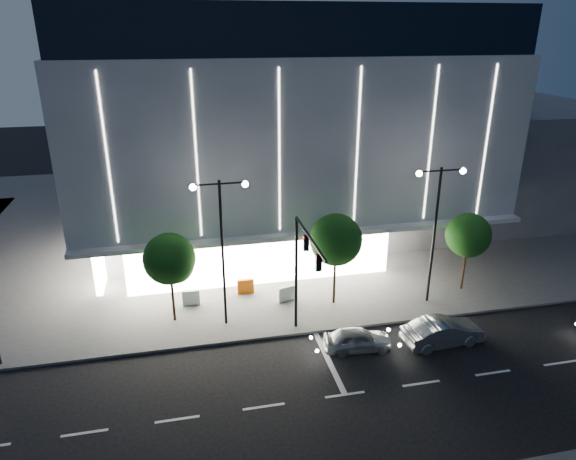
{
  "coord_description": "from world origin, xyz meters",
  "views": [
    {
      "loc": [
        -4.98,
        -20.68,
        16.6
      ],
      "look_at": [
        1.22,
        8.02,
        5.0
      ],
      "focal_mm": 32.0,
      "sensor_mm": 36.0,
      "label": 1
    }
  ],
  "objects_px": {
    "street_lamp_west": "(222,233)",
    "car_lead": "(358,339)",
    "traffic_mast": "(303,261)",
    "barrier_c": "(246,286)",
    "car_second": "(443,332)",
    "barrier_b": "(191,298)",
    "street_lamp_east": "(436,216)",
    "tree_mid": "(336,242)",
    "barrier_d": "(286,294)",
    "tree_right": "(468,237)",
    "tree_left": "(170,261)"
  },
  "relations": [
    {
      "from": "tree_left",
      "to": "car_second",
      "type": "relative_size",
      "value": 1.23
    },
    {
      "from": "car_lead",
      "to": "street_lamp_east",
      "type": "bearing_deg",
      "value": -51.5
    },
    {
      "from": "car_second",
      "to": "barrier_b",
      "type": "xyz_separation_m",
      "value": [
        -13.62,
        7.17,
        -0.11
      ]
    },
    {
      "from": "traffic_mast",
      "to": "barrier_c",
      "type": "xyz_separation_m",
      "value": [
        -2.35,
        6.09,
        -4.38
      ]
    },
    {
      "from": "street_lamp_west",
      "to": "street_lamp_east",
      "type": "height_order",
      "value": "same"
    },
    {
      "from": "barrier_b",
      "to": "traffic_mast",
      "type": "bearing_deg",
      "value": -37.0
    },
    {
      "from": "tree_right",
      "to": "barrier_b",
      "type": "bearing_deg",
      "value": 174.79
    },
    {
      "from": "street_lamp_east",
      "to": "tree_left",
      "type": "distance_m",
      "value": 16.12
    },
    {
      "from": "traffic_mast",
      "to": "street_lamp_west",
      "type": "bearing_deg",
      "value": 146.35
    },
    {
      "from": "traffic_mast",
      "to": "tree_right",
      "type": "relative_size",
      "value": 1.28
    },
    {
      "from": "car_second",
      "to": "tree_mid",
      "type": "bearing_deg",
      "value": 35.09
    },
    {
      "from": "traffic_mast",
      "to": "street_lamp_east",
      "type": "distance_m",
      "value": 9.43
    },
    {
      "from": "street_lamp_west",
      "to": "tree_mid",
      "type": "height_order",
      "value": "street_lamp_west"
    },
    {
      "from": "street_lamp_west",
      "to": "barrier_d",
      "type": "relative_size",
      "value": 8.18
    },
    {
      "from": "street_lamp_east",
      "to": "car_lead",
      "type": "relative_size",
      "value": 2.36
    },
    {
      "from": "street_lamp_east",
      "to": "barrier_c",
      "type": "bearing_deg",
      "value": 163.22
    },
    {
      "from": "barrier_b",
      "to": "barrier_d",
      "type": "xyz_separation_m",
      "value": [
        6.01,
        -0.76,
        0.0
      ]
    },
    {
      "from": "barrier_d",
      "to": "barrier_b",
      "type": "bearing_deg",
      "value": 158.32
    },
    {
      "from": "street_lamp_west",
      "to": "car_lead",
      "type": "xyz_separation_m",
      "value": [
        6.83,
        -4.03,
        -5.31
      ]
    },
    {
      "from": "street_lamp_east",
      "to": "tree_right",
      "type": "bearing_deg",
      "value": 18.63
    },
    {
      "from": "traffic_mast",
      "to": "car_second",
      "type": "relative_size",
      "value": 1.52
    },
    {
      "from": "tree_left",
      "to": "tree_right",
      "type": "bearing_deg",
      "value": -0.0
    },
    {
      "from": "tree_left",
      "to": "street_lamp_west",
      "type": "bearing_deg",
      "value": -18.94
    },
    {
      "from": "street_lamp_east",
      "to": "tree_right",
      "type": "distance_m",
      "value": 3.81
    },
    {
      "from": "tree_mid",
      "to": "tree_right",
      "type": "xyz_separation_m",
      "value": [
        9.0,
        -0.0,
        -0.45
      ]
    },
    {
      "from": "tree_right",
      "to": "barrier_d",
      "type": "distance_m",
      "value": 12.42
    },
    {
      "from": "car_second",
      "to": "barrier_b",
      "type": "bearing_deg",
      "value": 57.28
    },
    {
      "from": "tree_mid",
      "to": "car_second",
      "type": "bearing_deg",
      "value": -49.97
    },
    {
      "from": "tree_mid",
      "to": "street_lamp_west",
      "type": "bearing_deg",
      "value": -171.74
    },
    {
      "from": "car_lead",
      "to": "car_second",
      "type": "xyz_separation_m",
      "value": [
        4.84,
        -0.48,
        0.12
      ]
    },
    {
      "from": "street_lamp_west",
      "to": "tree_left",
      "type": "height_order",
      "value": "street_lamp_west"
    },
    {
      "from": "tree_right",
      "to": "street_lamp_east",
      "type": "bearing_deg",
      "value": -161.37
    },
    {
      "from": "tree_mid",
      "to": "barrier_c",
      "type": "bearing_deg",
      "value": 155.92
    },
    {
      "from": "car_second",
      "to": "street_lamp_east",
      "type": "bearing_deg",
      "value": -21.27
    },
    {
      "from": "tree_right",
      "to": "barrier_b",
      "type": "xyz_separation_m",
      "value": [
        -17.97,
        1.64,
        -3.23
      ]
    },
    {
      "from": "barrier_c",
      "to": "car_lead",
      "type": "bearing_deg",
      "value": -53.76
    },
    {
      "from": "barrier_d",
      "to": "tree_left",
      "type": "bearing_deg",
      "value": 172.63
    },
    {
      "from": "tree_mid",
      "to": "car_lead",
      "type": "distance_m",
      "value": 6.26
    },
    {
      "from": "street_lamp_west",
      "to": "tree_mid",
      "type": "xyz_separation_m",
      "value": [
        7.03,
        1.02,
        -1.62
      ]
    },
    {
      "from": "street_lamp_west",
      "to": "tree_right",
      "type": "distance_m",
      "value": 16.19
    },
    {
      "from": "car_lead",
      "to": "street_lamp_west",
      "type": "bearing_deg",
      "value": 64.77
    },
    {
      "from": "traffic_mast",
      "to": "street_lamp_west",
      "type": "relative_size",
      "value": 0.79
    },
    {
      "from": "tree_right",
      "to": "car_second",
      "type": "distance_m",
      "value": 7.7
    },
    {
      "from": "tree_left",
      "to": "barrier_c",
      "type": "xyz_separation_m",
      "value": [
        4.62,
        2.4,
        -3.38
      ]
    },
    {
      "from": "tree_right",
      "to": "car_lead",
      "type": "height_order",
      "value": "tree_right"
    },
    {
      "from": "barrier_b",
      "to": "tree_mid",
      "type": "bearing_deg",
      "value": -5.52
    },
    {
      "from": "street_lamp_west",
      "to": "car_second",
      "type": "distance_m",
      "value": 13.55
    },
    {
      "from": "street_lamp_east",
      "to": "tree_right",
      "type": "xyz_separation_m",
      "value": [
        3.03,
        1.02,
        -2.07
      ]
    },
    {
      "from": "tree_left",
      "to": "barrier_b",
      "type": "relative_size",
      "value": 5.2
    },
    {
      "from": "tree_mid",
      "to": "car_second",
      "type": "height_order",
      "value": "tree_mid"
    }
  ]
}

